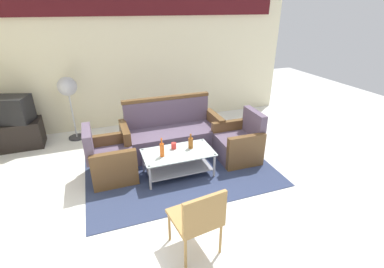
% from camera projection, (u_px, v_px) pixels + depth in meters
% --- Properties ---
extents(ground_plane, '(14.00, 14.00, 0.00)m').
position_uv_depth(ground_plane, '(197.00, 195.00, 3.96)').
color(ground_plane, white).
extents(wall_back, '(6.52, 0.19, 2.80)m').
position_uv_depth(wall_back, '(147.00, 57.00, 5.94)').
color(wall_back, beige).
rests_on(wall_back, ground).
extents(rug, '(2.99, 2.15, 0.01)m').
position_uv_depth(rug, '(180.00, 168.00, 4.61)').
color(rug, '#2D3856').
rests_on(rug, ground).
extents(couch, '(1.80, 0.75, 0.96)m').
position_uv_depth(couch, '(172.00, 135.00, 5.08)').
color(couch, '#5B4C60').
rests_on(couch, rug).
extents(armchair_left, '(0.70, 0.76, 0.85)m').
position_uv_depth(armchair_left, '(110.00, 161.00, 4.28)').
color(armchair_left, '#5B4C60').
rests_on(armchair_left, rug).
extents(armchair_right, '(0.71, 0.77, 0.85)m').
position_uv_depth(armchair_right, '(238.00, 143.00, 4.81)').
color(armchair_right, '#5B4C60').
rests_on(armchair_right, rug).
extents(coffee_table, '(1.10, 0.60, 0.40)m').
position_uv_depth(coffee_table, '(178.00, 160.00, 4.34)').
color(coffee_table, silver).
rests_on(coffee_table, rug).
extents(bottle_orange, '(0.07, 0.07, 0.30)m').
position_uv_depth(bottle_orange, '(162.00, 150.00, 4.11)').
color(bottle_orange, '#D85919').
rests_on(bottle_orange, coffee_table).
extents(bottle_brown, '(0.08, 0.08, 0.25)m').
position_uv_depth(bottle_brown, '(191.00, 143.00, 4.36)').
color(bottle_brown, brown).
rests_on(bottle_brown, coffee_table).
extents(cup, '(0.08, 0.08, 0.10)m').
position_uv_depth(cup, '(174.00, 146.00, 4.36)').
color(cup, red).
rests_on(cup, coffee_table).
extents(tv_stand, '(0.80, 0.50, 0.52)m').
position_uv_depth(tv_stand, '(20.00, 134.00, 5.21)').
color(tv_stand, black).
rests_on(tv_stand, ground).
extents(television, '(0.70, 0.60, 0.48)m').
position_uv_depth(television, '(12.00, 109.00, 5.00)').
color(television, black).
rests_on(television, tv_stand).
extents(pedestal_fan, '(0.36, 0.36, 1.27)m').
position_uv_depth(pedestal_fan, '(68.00, 90.00, 5.24)').
color(pedestal_fan, '#2D2D33').
rests_on(pedestal_fan, ground).
extents(wicker_chair, '(0.54, 0.54, 0.84)m').
position_uv_depth(wicker_chair, '(198.00, 217.00, 2.84)').
color(wicker_chair, '#AD844C').
rests_on(wicker_chair, ground).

